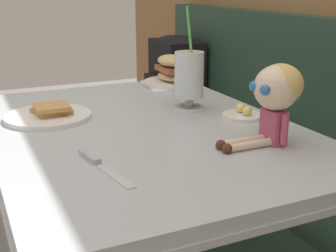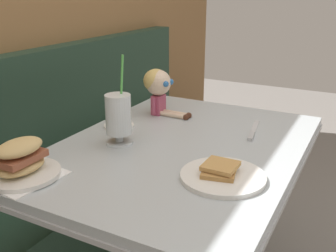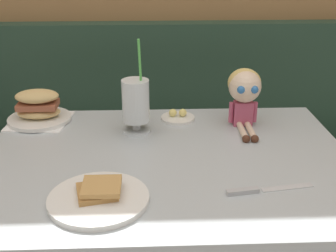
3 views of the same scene
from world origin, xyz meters
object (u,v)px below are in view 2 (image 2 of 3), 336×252
(sandwich_plate, at_px, (21,162))
(butter_knife, at_px, (252,133))
(toast_plate, at_px, (222,175))
(milkshake_glass, at_px, (118,117))
(butter_saucer, at_px, (119,125))
(seated_doll, at_px, (158,85))

(sandwich_plate, bearing_deg, butter_knife, -37.10)
(toast_plate, height_order, sandwich_plate, sandwich_plate)
(toast_plate, distance_m, milkshake_glass, 0.43)
(butter_saucer, height_order, seated_doll, seated_doll)
(sandwich_plate, height_order, butter_knife, sandwich_plate)
(sandwich_plate, bearing_deg, toast_plate, -63.26)
(milkshake_glass, bearing_deg, butter_saucer, 35.54)
(milkshake_glass, height_order, butter_knife, milkshake_glass)
(sandwich_plate, bearing_deg, seated_doll, -4.88)
(butter_saucer, distance_m, butter_knife, 0.52)
(sandwich_plate, distance_m, seated_doll, 0.72)
(toast_plate, relative_size, seated_doll, 1.15)
(milkshake_glass, bearing_deg, sandwich_plate, 162.98)
(toast_plate, distance_m, butter_saucer, 0.57)
(butter_saucer, bearing_deg, milkshake_glass, -144.46)
(butter_saucer, relative_size, seated_doll, 0.55)
(sandwich_plate, xyz_separation_m, butter_saucer, (0.49, -0.00, -0.04))
(toast_plate, distance_m, butter_knife, 0.40)
(butter_saucer, bearing_deg, toast_plate, -113.55)
(butter_knife, bearing_deg, toast_plate, -176.29)
(milkshake_glass, height_order, sandwich_plate, milkshake_glass)
(seated_doll, bearing_deg, toast_plate, -134.09)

